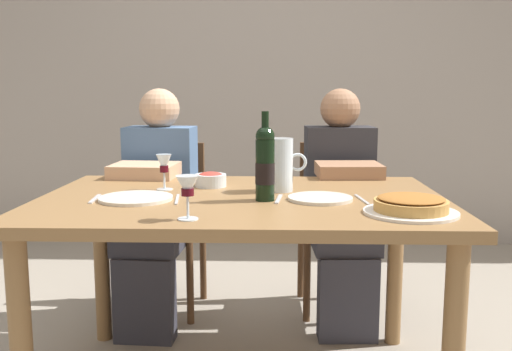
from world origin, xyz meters
The scene contains 18 objects.
back_wall centered at (0.00, 2.17, 1.40)m, with size 8.00×0.10×2.80m, color #A3998E.
dining_table centered at (0.00, 0.00, 0.67)m, with size 1.50×1.00×0.76m.
wine_bottle centered at (0.09, -0.07, 0.89)m, with size 0.07×0.07×0.32m.
water_pitcher centered at (0.14, 0.12, 0.85)m, with size 0.16×0.11×0.21m.
baked_tart centered at (0.56, -0.28, 0.79)m, with size 0.30×0.30×0.06m.
salad_bowl centered at (-0.14, 0.22, 0.79)m, with size 0.13×0.13×0.06m.
wine_glass_left_diner centered at (-0.14, -0.38, 0.86)m, with size 0.07×0.07×0.14m.
wine_glass_right_diner centered at (-0.31, 0.14, 0.86)m, with size 0.06×0.06×0.14m.
dinner_plate_left_setting centered at (0.29, -0.05, 0.77)m, with size 0.23×0.23×0.01m, color silver.
dinner_plate_right_setting centered at (-0.38, -0.07, 0.77)m, with size 0.27×0.27×0.01m, color silver.
fork_left_setting centered at (0.14, -0.05, 0.76)m, with size 0.16×0.01×0.01m, color silver.
knife_left_setting centered at (0.44, -0.05, 0.76)m, with size 0.18×0.01×0.01m, color silver.
knife_right_setting centered at (-0.23, -0.07, 0.76)m, with size 0.18×0.01×0.01m, color silver.
spoon_right_setting centered at (-0.53, -0.07, 0.76)m, with size 0.16×0.01×0.01m, color silver.
chair_left centered at (-0.44, 0.87, 0.50)m, with size 0.43×0.43×0.87m.
diner_left centered at (-0.46, 0.63, 0.62)m, with size 0.35×0.52×1.16m.
chair_right centered at (0.45, 0.91, 0.50)m, with size 0.42×0.42×0.87m.
diner_right centered at (0.45, 0.67, 0.62)m, with size 0.35×0.51×1.16m.
Camera 1 is at (0.12, -2.07, 1.16)m, focal length 39.78 mm.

